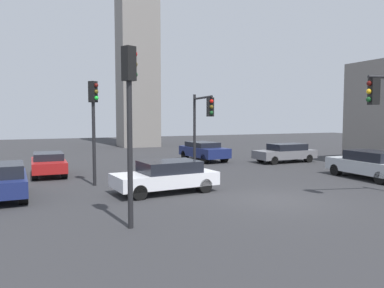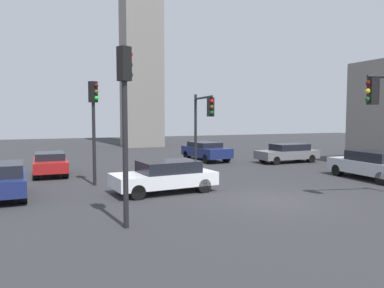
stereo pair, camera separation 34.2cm
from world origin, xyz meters
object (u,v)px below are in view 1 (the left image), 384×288
Objects in this scene: traffic_light_3 at (202,117)px; car_0 at (49,163)px; car_4 at (285,153)px; car_3 at (370,164)px; car_5 at (2,180)px; car_2 at (166,176)px; traffic_light_2 at (130,103)px; traffic_light_1 at (94,113)px; car_1 at (204,151)px.

traffic_light_3 is 9.08m from car_0.
traffic_light_3 is at bearing 19.80° from car_4.
car_3 reaches higher than car_5.
car_5 is (-6.59, 1.28, 0.03)m from car_2.
traffic_light_2 is at bearing -149.29° from car_5.
traffic_light_1 reaches higher than car_2.
car_0 is 0.87× the size of car_1.
car_4 is (14.20, 11.62, -3.04)m from traffic_light_2.
car_5 reaches higher than car_0.
car_4 is at bearing -75.11° from car_5.
traffic_light_1 is 11.94m from car_1.
car_4 is at bearing 51.54° from car_1.
car_2 is 6.71m from car_5.
car_4 is (14.17, 4.10, -2.79)m from traffic_light_1.
car_3 is at bearing 32.68° from traffic_light_1.
car_1 is at bearing -33.41° from car_4.
car_0 is (-8.08, 3.23, -2.60)m from traffic_light_3.
car_3 is (13.92, -3.66, -2.72)m from traffic_light_1.
traffic_light_1 is 5.39m from car_0.
car_0 is 16.13m from car_4.
car_1 is 1.01× the size of car_4.
traffic_light_2 reaches higher than traffic_light_3.
car_3 is 17.96m from car_5.
traffic_light_3 is at bearing 28.79° from traffic_light_2.
traffic_light_3 is 1.11× the size of car_5.
car_4 is 18.96m from car_5.
car_4 is at bearing -1.06° from car_3.
car_1 is at bearing 86.00° from traffic_light_1.
car_1 is (11.04, 3.09, 0.06)m from car_0.
traffic_light_1 is 0.93× the size of traffic_light_2.
traffic_light_2 is at bearing 37.64° from car_4.
traffic_light_2 reaches higher than car_2.
car_2 is (4.63, -7.02, 0.03)m from car_0.
traffic_light_3 is (6.15, 8.45, -0.44)m from traffic_light_2.
car_1 is at bearing -128.36° from car_2.
car_1 is (9.08, 7.25, -2.74)m from traffic_light_1.
traffic_light_1 is 1.26× the size of car_0.
car_4 is (0.25, 7.75, -0.08)m from car_3.
traffic_light_3 is (6.12, 0.93, -0.20)m from traffic_light_1.
car_5 is (-3.89, 5.93, -2.98)m from traffic_light_2.
traffic_light_1 is at bearing -75.08° from traffic_light_3.
car_2 is at bearing 34.74° from traffic_light_2.
traffic_light_1 is at bearing -53.02° from car_2.
traffic_light_3 is 1.02× the size of car_3.
car_2 is at bearing 86.77° from car_3.
car_2 is (2.67, -2.86, -2.77)m from traffic_light_1.
traffic_light_2 is at bearing -29.77° from traffic_light_3.
traffic_light_3 is 1.01× the size of car_1.
car_5 is at bearing 84.18° from car_3.
car_3 is (11.25, -0.79, 0.06)m from car_2.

